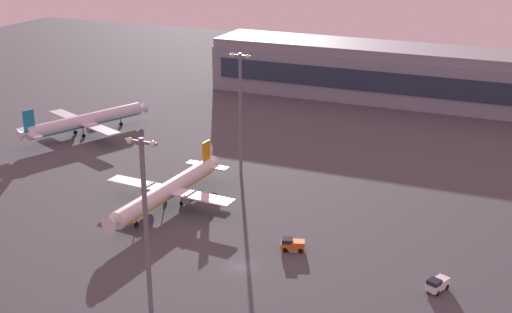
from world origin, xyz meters
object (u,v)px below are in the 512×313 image
Objects in this scene: cargo_loader at (292,244)px; apron_light_west at (240,106)px; airplane_far_stand at (85,121)px; airplane_mid_apron at (168,190)px; baggage_tractor at (437,284)px; apron_light_east at (146,220)px.

cargo_loader is 41.46m from apron_light_west.
airplane_far_stand reaches higher than cargo_loader.
airplane_far_stand is at bearing -32.17° from airplane_mid_apron.
baggage_tractor is 0.17× the size of apron_light_west.
apron_light_east is 1.02× the size of apron_light_west.
apron_light_west is (5.51, 22.86, 11.96)m from airplane_mid_apron.
airplane_far_stand reaches higher than airplane_mid_apron.
cargo_loader is 0.17× the size of apron_light_west.
cargo_loader is at bearing 68.09° from apron_light_east.
cargo_loader is at bearing -6.11° from airplane_far_stand.
airplane_mid_apron is at bearing -103.55° from apron_light_west.
airplane_mid_apron reaches higher than cargo_loader.
apron_light_west reaches higher than baggage_tractor.
airplane_mid_apron is 1.02× the size of airplane_far_stand.
apron_light_west reaches higher than airplane_mid_apron.
airplane_far_stand is (-43.46, 32.02, 0.12)m from airplane_mid_apron.
airplane_far_stand is 107.74m from baggage_tractor.
airplane_mid_apron is 56.26m from baggage_tractor.
cargo_loader is 0.16× the size of apron_light_east.
airplane_mid_apron is 42.23m from apron_light_east.
baggage_tractor is 0.16× the size of apron_light_east.
airplane_far_stand is 1.29× the size of apron_light_east.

